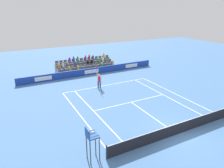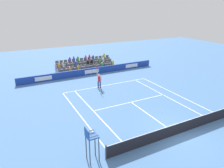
{
  "view_description": "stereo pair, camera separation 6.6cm",
  "coord_description": "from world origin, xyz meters",
  "px_view_note": "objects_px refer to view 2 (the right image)",
  "views": [
    {
      "loc": [
        10.63,
        9.67,
        9.06
      ],
      "look_at": [
        0.64,
        -9.34,
        1.1
      ],
      "focal_mm": 33.6,
      "sensor_mm": 36.0,
      "label": 1
    },
    {
      "loc": [
        10.57,
        9.7,
        9.06
      ],
      "look_at": [
        0.64,
        -9.34,
        1.1
      ],
      "focal_mm": 33.6,
      "sensor_mm": 36.0,
      "label": 2
    }
  ],
  "objects_px": {
    "tennis_net": "(177,129)",
    "tennis_player": "(99,80)",
    "umpire_chair": "(91,140)",
    "loose_tennis_ball": "(162,112)"
  },
  "relations": [
    {
      "from": "tennis_net",
      "to": "umpire_chair",
      "type": "distance_m",
      "value": 6.85
    },
    {
      "from": "tennis_net",
      "to": "umpire_chair",
      "type": "height_order",
      "value": "umpire_chair"
    },
    {
      "from": "loose_tennis_ball",
      "to": "tennis_net",
      "type": "bearing_deg",
      "value": 68.03
    },
    {
      "from": "loose_tennis_ball",
      "to": "umpire_chair",
      "type": "bearing_deg",
      "value": 20.04
    },
    {
      "from": "umpire_chair",
      "to": "loose_tennis_ball",
      "type": "bearing_deg",
      "value": -159.96
    },
    {
      "from": "tennis_net",
      "to": "umpire_chair",
      "type": "xyz_separation_m",
      "value": [
        6.76,
        -0.35,
        1.03
      ]
    },
    {
      "from": "tennis_net",
      "to": "tennis_player",
      "type": "height_order",
      "value": "tennis_player"
    },
    {
      "from": "tennis_net",
      "to": "tennis_player",
      "type": "xyz_separation_m",
      "value": [
        1.29,
        -11.34,
        0.5
      ]
    },
    {
      "from": "umpire_chair",
      "to": "loose_tennis_ball",
      "type": "height_order",
      "value": "umpire_chair"
    },
    {
      "from": "tennis_player",
      "to": "umpire_chair",
      "type": "distance_m",
      "value": 12.29
    }
  ]
}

